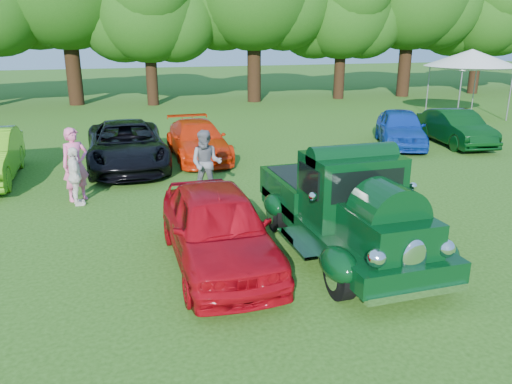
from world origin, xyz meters
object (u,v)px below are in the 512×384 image
object	(u,v)px
back_car_orange	(198,140)
spectator_white	(75,177)
canopy_tent	(471,58)
back_car_black	(127,145)
red_convertible	(218,227)
back_car_blue	(401,128)
spectator_grey	(206,163)
back_car_green	(456,128)
hero_pickup	(344,209)
spectator_pink	(75,165)

from	to	relation	value
back_car_orange	spectator_white	size ratio (longest dim) A/B	2.93
back_car_orange	spectator_white	xyz separation A→B (m)	(-3.97, -4.16, 0.11)
canopy_tent	back_car_black	bearing A→B (deg)	-163.13
red_convertible	spectator_white	xyz separation A→B (m)	(-2.73, 4.50, 0.00)
back_car_blue	spectator_grey	distance (m)	9.54
canopy_tent	back_car_green	bearing A→B (deg)	-131.65
hero_pickup	back_car_orange	bearing A→B (deg)	98.70
red_convertible	spectator_grey	distance (m)	4.39
spectator_white	canopy_tent	distance (m)	21.41
back_car_blue	back_car_orange	bearing A→B (deg)	-156.98
red_convertible	canopy_tent	bearing A→B (deg)	39.79
spectator_pink	hero_pickup	bearing A→B (deg)	-68.81
back_car_green	spectator_pink	distance (m)	14.56
spectator_grey	canopy_tent	distance (m)	18.47
hero_pickup	spectator_white	size ratio (longest dim) A/B	3.47
back_car_orange	back_car_blue	bearing A→B (deg)	-2.24
back_car_blue	spectator_grey	world-z (taller)	spectator_grey
red_convertible	spectator_pink	distance (m)	5.63
back_car_orange	spectator_grey	world-z (taller)	spectator_grey
canopy_tent	back_car_blue	bearing A→B (deg)	-144.55
spectator_pink	back_car_black	bearing A→B (deg)	39.96
back_car_blue	red_convertible	bearing A→B (deg)	-113.04
red_convertible	back_car_black	world-z (taller)	red_convertible
back_car_black	back_car_orange	distance (m)	2.54
spectator_pink	canopy_tent	xyz separation A→B (m)	(19.27, 8.59, 2.08)
canopy_tent	hero_pickup	bearing A→B (deg)	-135.71
red_convertible	back_car_blue	distance (m)	12.53
back_car_black	back_car_green	xyz separation A→B (m)	(12.78, -0.24, -0.06)
spectator_pink	canopy_tent	bearing A→B (deg)	-1.26
back_car_black	spectator_grey	size ratio (longest dim) A/B	2.97
back_car_blue	canopy_tent	size ratio (longest dim) A/B	0.84
red_convertible	back_car_black	size ratio (longest dim) A/B	0.83
back_car_green	spectator_grey	world-z (taller)	spectator_grey
back_car_orange	back_car_green	size ratio (longest dim) A/B	1.08
hero_pickup	back_car_blue	distance (m)	10.83
back_car_green	spectator_grey	bearing A→B (deg)	-153.15
back_car_green	spectator_grey	distance (m)	11.43
back_car_black	spectator_pink	xyz separation A→B (m)	(-1.47, -3.20, 0.23)
canopy_tent	spectator_white	bearing A→B (deg)	-154.92
back_car_blue	back_car_green	size ratio (longest dim) A/B	1.02
hero_pickup	back_car_orange	xyz separation A→B (m)	(-1.34, 8.76, -0.25)
red_convertible	back_car_green	distance (m)	13.97
hero_pickup	back_car_blue	xyz separation A→B (m)	(6.74, 8.48, -0.18)
spectator_grey	back_car_orange	bearing A→B (deg)	105.52
back_car_black	back_car_orange	world-z (taller)	back_car_black
back_car_black	back_car_green	distance (m)	12.78
spectator_grey	spectator_white	bearing A→B (deg)	-159.77
back_car_green	spectator_pink	xyz separation A→B (m)	(-14.25, -2.96, 0.29)
back_car_black	spectator_pink	size ratio (longest dim) A/B	2.75
spectator_white	back_car_orange	bearing A→B (deg)	-51.37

